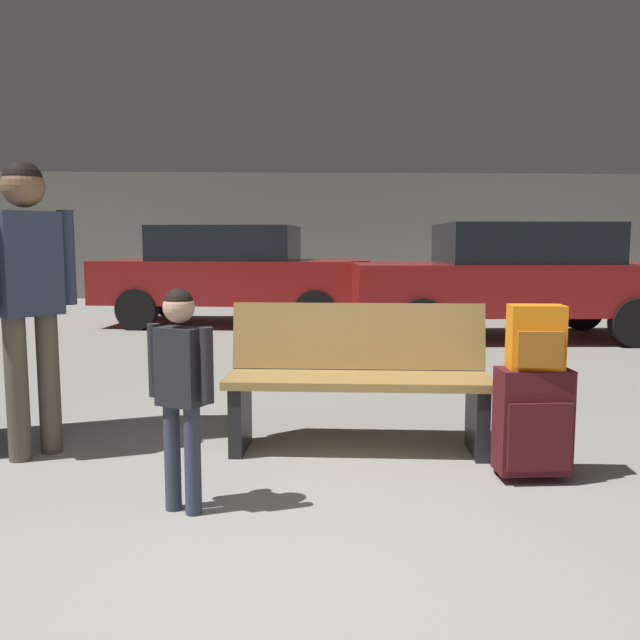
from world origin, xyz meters
name	(u,v)px	position (x,y,z in m)	size (l,w,h in m)	color
ground_plane	(284,380)	(0.00, 4.00, -0.05)	(18.00, 18.00, 0.10)	gray
garage_back_wall	(290,236)	(0.00, 12.86, 1.40)	(18.00, 0.12, 2.80)	slate
bench	(358,378)	(0.50, 1.73, 0.44)	(1.64, 0.67, 0.89)	#9E7A42
suitcase	(533,421)	(1.38, 1.13, 0.32)	(0.38, 0.24, 0.60)	#471419
backpack_bright	(536,338)	(1.38, 1.13, 0.77)	(0.29, 0.21, 0.34)	orange
child	(180,376)	(-0.42, 0.77, 0.65)	(0.33, 0.27, 1.06)	#33384C
adult	(28,277)	(-1.44, 1.63, 1.07)	(0.43, 0.46, 1.73)	brown
parked_car_far	(234,272)	(-0.82, 8.01, 0.81)	(4.29, 2.22, 1.51)	maroon
parked_car_near	(513,277)	(2.98, 6.37, 0.81)	(4.13, 1.86, 1.51)	maroon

